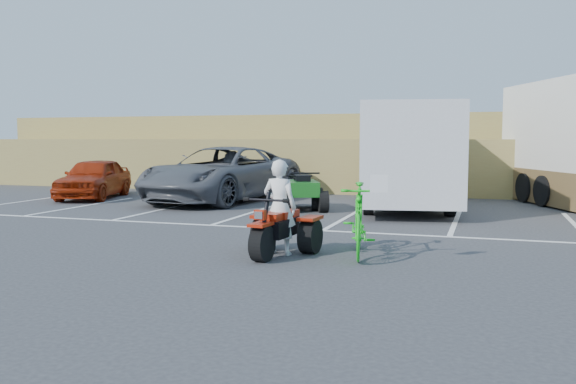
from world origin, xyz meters
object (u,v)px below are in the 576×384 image
(red_trike_atv, at_px, (276,256))
(cargo_trailer, at_px, (407,154))
(red_car, at_px, (94,178))
(quad_atv_blue, at_px, (301,208))
(green_dirt_bike, at_px, (359,219))
(rider, at_px, (280,207))
(quad_atv_green, at_px, (302,210))
(grey_pickup, at_px, (222,174))

(red_trike_atv, bearing_deg, cargo_trailer, 86.44)
(red_car, bearing_deg, quad_atv_blue, -21.09)
(red_trike_atv, bearing_deg, green_dirt_bike, 24.78)
(red_trike_atv, xyz_separation_m, rider, (0.01, 0.15, 0.83))
(red_trike_atv, relative_size, quad_atv_blue, 1.04)
(green_dirt_bike, bearing_deg, quad_atv_green, 104.40)
(green_dirt_bike, bearing_deg, rider, -176.86)
(rider, bearing_deg, red_car, -34.10)
(grey_pickup, bearing_deg, cargo_trailer, 5.67)
(cargo_trailer, distance_m, quad_atv_green, 3.41)
(red_trike_atv, bearing_deg, grey_pickup, 125.17)
(rider, xyz_separation_m, quad_atv_blue, (-1.72, 6.87, -0.83))
(red_car, distance_m, quad_atv_blue, 7.66)
(green_dirt_bike, bearing_deg, red_car, 134.84)
(red_trike_atv, bearing_deg, quad_atv_green, 108.20)
(red_car, distance_m, quad_atv_green, 7.90)
(green_dirt_bike, bearing_deg, cargo_trailer, 80.30)
(red_car, bearing_deg, rider, -54.73)
(grey_pickup, bearing_deg, quad_atv_green, -17.82)
(rider, bearing_deg, green_dirt_bike, -160.91)
(rider, height_order, green_dirt_bike, rider)
(quad_atv_blue, relative_size, quad_atv_green, 0.91)
(rider, height_order, quad_atv_green, rider)
(cargo_trailer, height_order, quad_atv_green, cargo_trailer)
(cargo_trailer, bearing_deg, quad_atv_blue, -173.73)
(grey_pickup, relative_size, red_car, 1.58)
(rider, bearing_deg, quad_atv_blue, -70.76)
(green_dirt_bike, height_order, red_car, red_car)
(quad_atv_blue, bearing_deg, red_trike_atv, -89.41)
(cargo_trailer, bearing_deg, quad_atv_green, -164.93)
(quad_atv_blue, bearing_deg, green_dirt_bike, -78.03)
(red_trike_atv, distance_m, quad_atv_green, 6.77)
(red_trike_atv, xyz_separation_m, grey_pickup, (-4.75, 8.24, 0.88))
(red_car, height_order, quad_atv_green, red_car)
(rider, xyz_separation_m, green_dirt_bike, (1.34, 0.33, -0.20))
(rider, relative_size, grey_pickup, 0.26)
(grey_pickup, bearing_deg, rider, -50.33)
(green_dirt_bike, height_order, grey_pickup, grey_pickup)
(green_dirt_bike, height_order, quad_atv_green, green_dirt_bike)
(quad_atv_green, bearing_deg, grey_pickup, 129.99)
(red_car, xyz_separation_m, cargo_trailer, (10.51, 0.10, 0.91))
(grey_pickup, bearing_deg, red_car, -164.99)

